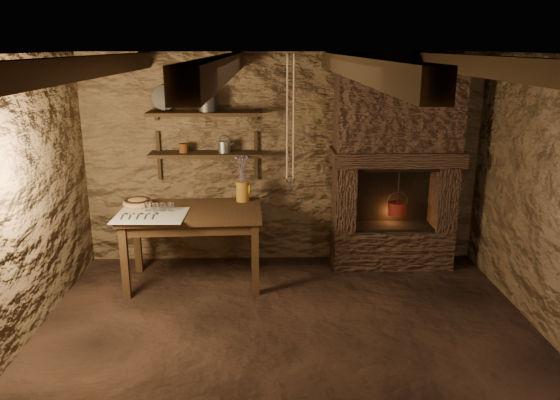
{
  "coord_description": "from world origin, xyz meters",
  "views": [
    {
      "loc": [
        -0.17,
        -4.13,
        2.47
      ],
      "look_at": [
        -0.05,
        0.9,
        1.03
      ],
      "focal_mm": 35.0,
      "sensor_mm": 36.0,
      "label": 1
    }
  ],
  "objects_px": {
    "work_table": "(193,243)",
    "red_pot": "(397,208)",
    "stoneware_jug": "(243,182)",
    "wooden_bowl": "(138,203)",
    "iron_stockpot": "(208,104)"
  },
  "relations": [
    {
      "from": "wooden_bowl",
      "to": "red_pot",
      "type": "relative_size",
      "value": 0.58
    },
    {
      "from": "red_pot",
      "to": "wooden_bowl",
      "type": "bearing_deg",
      "value": -173.97
    },
    {
      "from": "iron_stockpot",
      "to": "wooden_bowl",
      "type": "bearing_deg",
      "value": -150.1
    },
    {
      "from": "stoneware_jug",
      "to": "wooden_bowl",
      "type": "xyz_separation_m",
      "value": [
        -1.1,
        -0.19,
        -0.18
      ]
    },
    {
      "from": "stoneware_jug",
      "to": "iron_stockpot",
      "type": "distance_m",
      "value": 0.93
    },
    {
      "from": "work_table",
      "to": "stoneware_jug",
      "type": "relative_size",
      "value": 2.92
    },
    {
      "from": "stoneware_jug",
      "to": "wooden_bowl",
      "type": "bearing_deg",
      "value": -157.64
    },
    {
      "from": "red_pot",
      "to": "work_table",
      "type": "bearing_deg",
      "value": -169.77
    },
    {
      "from": "wooden_bowl",
      "to": "iron_stockpot",
      "type": "bearing_deg",
      "value": 29.9
    },
    {
      "from": "wooden_bowl",
      "to": "stoneware_jug",
      "type": "bearing_deg",
      "value": 9.84
    },
    {
      "from": "stoneware_jug",
      "to": "iron_stockpot",
      "type": "relative_size",
      "value": 2.19
    },
    {
      "from": "work_table",
      "to": "red_pot",
      "type": "bearing_deg",
      "value": 7.73
    },
    {
      "from": "stoneware_jug",
      "to": "red_pot",
      "type": "relative_size",
      "value": 0.93
    },
    {
      "from": "iron_stockpot",
      "to": "stoneware_jug",
      "type": "bearing_deg",
      "value": -31.32
    },
    {
      "from": "stoneware_jug",
      "to": "red_pot",
      "type": "xyz_separation_m",
      "value": [
        1.73,
        0.11,
        -0.34
      ]
    }
  ]
}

